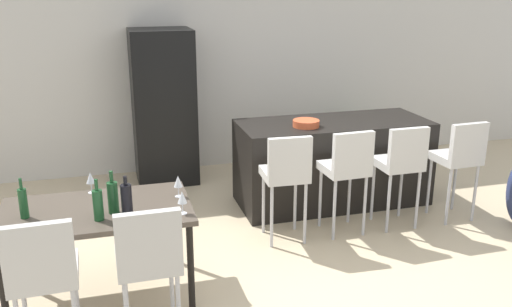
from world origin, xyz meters
name	(u,v)px	position (x,y,z in m)	size (l,w,h in m)	color
ground_plane	(300,254)	(0.00, 0.00, 0.00)	(10.00, 10.00, 0.00)	#C6B28E
back_wall	(229,55)	(0.00, 2.76, 1.45)	(10.00, 0.12, 2.90)	beige
kitchen_island	(332,162)	(0.77, 1.09, 0.46)	(2.06, 0.84, 0.92)	black
bar_chair_left	(286,171)	(-0.04, 0.29, 0.70)	(0.42, 0.42, 1.05)	beige
bar_chair_middle	(347,166)	(0.56, 0.29, 0.70)	(0.42, 0.42, 1.05)	beige
bar_chair_right	(401,160)	(1.13, 0.29, 0.70)	(0.40, 0.40, 1.05)	beige
bar_chair_far	(460,155)	(1.79, 0.29, 0.70)	(0.42, 0.42, 1.05)	beige
dining_table	(97,217)	(-1.72, -0.24, 0.67)	(1.40, 0.84, 0.74)	#4C4238
dining_chair_near	(43,271)	(-2.03, -1.02, 0.70)	(0.41, 0.41, 1.05)	beige
dining_chair_far	(149,257)	(-1.40, -1.02, 0.70)	(0.41, 0.41, 1.05)	beige
wine_bottle_corner	(113,197)	(-1.59, -0.35, 0.86)	(0.08, 0.08, 0.32)	#194723
wine_bottle_middle	(98,204)	(-1.69, -0.45, 0.86)	(0.07, 0.07, 0.31)	#194723
wine_bottle_end	(23,203)	(-2.21, -0.27, 0.86)	(0.06, 0.06, 0.30)	#194723
wine_bottle_inner	(127,201)	(-1.50, -0.48, 0.87)	(0.08, 0.08, 0.32)	black
wine_glass_left	(91,178)	(-1.75, 0.11, 0.86)	(0.07, 0.07, 0.17)	silver
wine_glass_right	(182,198)	(-1.11, -0.50, 0.86)	(0.07, 0.07, 0.17)	silver
wine_glass_far	(178,182)	(-1.09, -0.16, 0.86)	(0.07, 0.07, 0.17)	silver
refrigerator	(163,107)	(-0.92, 2.32, 0.92)	(0.72, 0.68, 1.84)	black
fruit_bowl	(306,123)	(0.40, 0.97, 0.96)	(0.28, 0.28, 0.07)	#C6512D
potted_plant	(357,139)	(1.66, 2.31, 0.32)	(0.36, 0.36, 0.56)	beige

